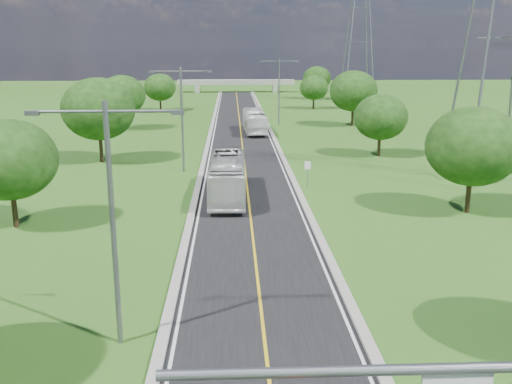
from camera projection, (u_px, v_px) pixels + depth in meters
ground at (242, 145)px, 70.39m from camera, size 260.00×260.00×0.00m
road at (241, 137)px, 76.18m from camera, size 8.00×150.00×0.06m
curb_left at (209, 137)px, 75.98m from camera, size 0.50×150.00×0.22m
curb_right at (273, 136)px, 76.34m from camera, size 0.50×150.00×0.22m
speed_limit_sign at (308, 170)px, 48.91m from camera, size 0.55×0.09×2.40m
overpass at (236, 83)px, 147.15m from camera, size 30.00×3.00×3.20m
streetlight_near_left at (112, 205)px, 22.22m from camera, size 5.90×0.25×10.00m
streetlight_mid_left at (182, 110)px, 54.14m from camera, size 5.90×0.25×10.00m
streetlight_far_right at (279, 86)px, 86.55m from camera, size 5.90×0.25×10.00m
power_tower_near at (504, 20)px, 48.44m from camera, size 9.00×6.40×28.00m
power_tower_far at (359, 35)px, 121.14m from camera, size 9.00×6.40×28.00m
tree_lb at (9, 160)px, 37.61m from camera, size 6.30×6.30×7.33m
tree_lc at (98, 109)px, 58.69m from camera, size 7.56×7.56×8.79m
tree_ld at (122, 95)px, 81.97m from camera, size 6.72×6.72×7.82m
tree_le at (160, 87)px, 105.44m from camera, size 5.88×5.88×6.84m
tree_rb at (473, 146)px, 40.79m from camera, size 6.72×6.72×7.82m
tree_rc at (381, 117)px, 62.18m from camera, size 5.88×5.88×6.84m
tree_rd at (353, 91)px, 85.24m from camera, size 7.14×7.14×8.30m
tree_re at (314, 88)px, 108.66m from camera, size 5.46×5.46×6.35m
tree_rf at (317, 78)px, 127.99m from camera, size 6.30×6.30×7.33m
bus_outbound at (254, 121)px, 79.56m from camera, size 3.08×11.27×3.11m
bus_inbound at (228, 177)px, 45.72m from camera, size 2.88×11.73×3.26m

